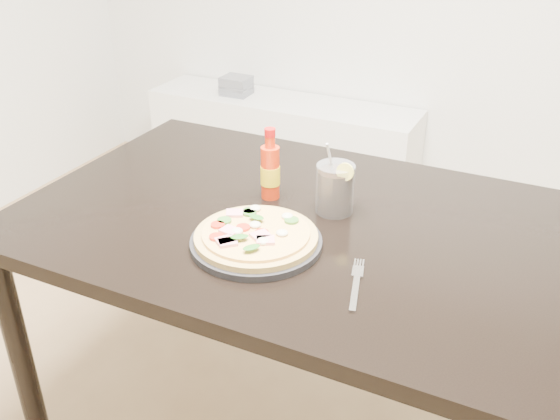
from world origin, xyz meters
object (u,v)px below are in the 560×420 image
at_px(pizza, 255,235).
at_px(hot_sauce_bottle, 270,171).
at_px(fork, 356,282).
at_px(media_console, 282,146).
at_px(plate, 256,242).
at_px(dining_table, 301,246).
at_px(cola_cup, 335,189).

height_order(pizza, hot_sauce_bottle, hot_sauce_bottle).
xyz_separation_m(fork, media_console, (-0.99, 1.69, -0.50)).
bearing_deg(plate, dining_table, 76.50).
xyz_separation_m(pizza, hot_sauce_bottle, (-0.08, 0.23, 0.05)).
xyz_separation_m(cola_cup, media_console, (-0.83, 1.42, -0.56)).
bearing_deg(hot_sauce_bottle, plate, -70.80).
relative_size(plate, fork, 1.63).
relative_size(hot_sauce_bottle, media_console, 0.14).
xyz_separation_m(cola_cup, fork, (0.16, -0.28, -0.06)).
height_order(fork, media_console, fork).
distance_m(hot_sauce_bottle, media_console, 1.66).
distance_m(pizza, fork, 0.26).
height_order(cola_cup, media_console, cola_cup).
distance_m(dining_table, hot_sauce_bottle, 0.21).
distance_m(plate, hot_sauce_bottle, 0.25).
distance_m(pizza, media_console, 1.88).
bearing_deg(hot_sauce_bottle, media_console, 114.81).
bearing_deg(dining_table, pizza, -104.12).
height_order(dining_table, hot_sauce_bottle, hot_sauce_bottle).
bearing_deg(fork, pizza, 155.27).
relative_size(plate, media_console, 0.22).
distance_m(plate, media_console, 1.88).
distance_m(dining_table, plate, 0.19).
xyz_separation_m(pizza, media_console, (-0.73, 1.65, -0.53)).
bearing_deg(dining_table, cola_cup, 50.17).
distance_m(dining_table, media_console, 1.73).
bearing_deg(plate, hot_sauce_bottle, 109.20).
distance_m(hot_sauce_bottle, fork, 0.44).
relative_size(fork, media_console, 0.13).
relative_size(cola_cup, fork, 1.00).
distance_m(pizza, cola_cup, 0.26).
xyz_separation_m(dining_table, cola_cup, (0.06, 0.07, 0.14)).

